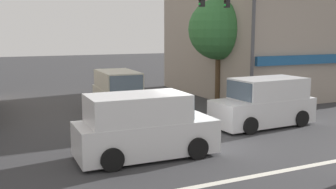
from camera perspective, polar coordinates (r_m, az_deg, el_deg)
ground_plane at (r=14.52m, az=3.90°, el=-7.33°), size 120.00×120.00×0.00m
lane_marking_stripe at (r=11.73m, az=12.32°, el=-11.52°), size 9.00×0.24×0.01m
building_right_corner at (r=28.34m, az=14.44°, el=8.33°), size 11.03×11.02×7.79m
street_tree at (r=23.14m, az=7.37°, el=9.34°), size 3.54×3.54×6.04m
utility_pole_far_right at (r=26.11m, az=12.09°, el=9.59°), size 1.40×0.22×8.58m
traffic_light_mast at (r=19.83m, az=10.10°, el=9.13°), size 4.88×0.49×6.20m
van_crossing_leftbound at (r=20.39m, az=-7.12°, el=0.25°), size 2.20×4.68×2.11m
van_parked_curbside at (r=17.75m, az=13.81°, el=-1.24°), size 4.68×2.21×2.11m
van_waiting_far at (r=12.92m, az=-3.58°, el=-4.77°), size 4.64×2.11×2.11m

